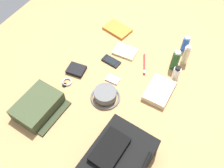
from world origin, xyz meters
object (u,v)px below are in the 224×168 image
at_px(deodorant_spray, 185,44).
at_px(paperback_novel, 117,29).
at_px(media_player, 113,79).
at_px(toothpaste_tube, 176,74).
at_px(shampoo_bottle, 175,60).
at_px(wallet, 76,70).
at_px(toiletry_pouch, 38,106).
at_px(bucket_hat, 106,95).
at_px(folded_towel, 159,91).
at_px(backpack, 118,160).
at_px(notepad, 125,51).
at_px(wristwatch, 67,82).
at_px(cell_phone, 111,61).
at_px(toothbrush, 144,65).
at_px(lotion_bottle, 186,55).

distance_m(deodorant_spray, paperback_novel, 0.49).
bearing_deg(media_player, toothpaste_tube, 119.99).
height_order(shampoo_bottle, wallet, shampoo_bottle).
xyz_separation_m(toiletry_pouch, shampoo_bottle, (-0.66, 0.55, 0.03)).
bearing_deg(toiletry_pouch, media_player, 146.01).
xyz_separation_m(bucket_hat, folded_towel, (-0.19, 0.26, -0.01)).
xyz_separation_m(paperback_novel, folded_towel, (0.36, 0.48, 0.01)).
distance_m(bucket_hat, toothpaste_tube, 0.45).
height_order(deodorant_spray, paperback_novel, deodorant_spray).
distance_m(backpack, toothpaste_tube, 0.64).
bearing_deg(toothpaste_tube, backpack, -5.45).
xyz_separation_m(backpack, shampoo_bottle, (-0.72, 0.02, -0.00)).
relative_size(shampoo_bottle, notepad, 0.99).
xyz_separation_m(media_player, notepad, (-0.25, -0.04, 0.00)).
bearing_deg(folded_towel, wristwatch, -68.41).
height_order(toothpaste_tube, wristwatch, toothpaste_tube).
xyz_separation_m(cell_phone, folded_towel, (0.07, 0.37, 0.01)).
bearing_deg(shampoo_bottle, notepad, -85.02).
xyz_separation_m(toothpaste_tube, folded_towel, (0.14, -0.05, -0.03)).
height_order(toothbrush, notepad, toothbrush).
xyz_separation_m(shampoo_bottle, folded_towel, (0.22, -0.01, -0.05)).
distance_m(lotion_bottle, paperback_novel, 0.53).
distance_m(cell_phone, notepad, 0.13).
bearing_deg(bucket_hat, toothbrush, 164.06).
bearing_deg(wallet, media_player, 94.43).
distance_m(toiletry_pouch, toothbrush, 0.70).
distance_m(backpack, wallet, 0.65).
distance_m(toiletry_pouch, cell_phone, 0.54).
relative_size(shampoo_bottle, paperback_novel, 0.71).
xyz_separation_m(shampoo_bottle, notepad, (0.03, -0.33, -0.06)).
height_order(shampoo_bottle, wristwatch, shampoo_bottle).
bearing_deg(folded_towel, wallet, -79.21).
xyz_separation_m(lotion_bottle, notepad, (0.11, -0.38, -0.06)).
height_order(toothpaste_tube, cell_phone, toothpaste_tube).
distance_m(toiletry_pouch, bucket_hat, 0.38).
height_order(backpack, deodorant_spray, backpack).
bearing_deg(bucket_hat, deodorant_spray, 155.60).
height_order(lotion_bottle, wallet, lotion_bottle).
xyz_separation_m(paperback_novel, wallet, (0.46, -0.05, 0.00)).
bearing_deg(deodorant_spray, toiletry_pouch, -33.52).
bearing_deg(backpack, bucket_hat, -141.82).
xyz_separation_m(deodorant_spray, cell_phone, (0.34, -0.38, -0.05)).
bearing_deg(wristwatch, paperback_novel, 175.14).
xyz_separation_m(toothbrush, notepad, (-0.05, -0.16, 0.00)).
relative_size(backpack, wristwatch, 5.04).
relative_size(backpack, shampoo_bottle, 2.42).
distance_m(toothbrush, wallet, 0.44).
distance_m(wristwatch, wallet, 0.11).
xyz_separation_m(paperback_novel, toothbrush, (0.22, 0.31, -0.00)).
bearing_deg(cell_phone, wristwatch, -29.14).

